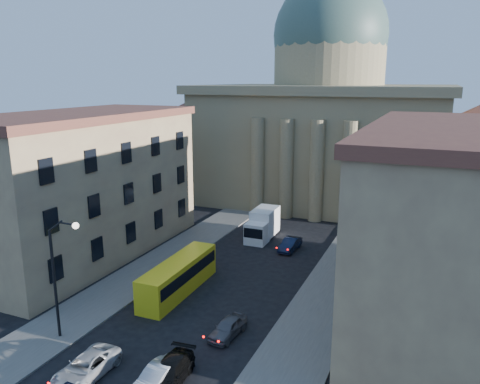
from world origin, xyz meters
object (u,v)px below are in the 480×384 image
object	(u,v)px
car_right_near	(157,377)
box_truck	(262,225)
street_lamp	(59,269)
city_bus	(179,275)

from	to	relation	value
car_right_near	box_truck	bearing A→B (deg)	101.41
street_lamp	city_bus	bearing A→B (deg)	70.39
city_bus	car_right_near	bearing A→B (deg)	-66.02
street_lamp	car_right_near	bearing A→B (deg)	-12.35
city_bus	box_truck	xyz separation A→B (m)	(1.67, 15.95, 0.04)
car_right_near	city_bus	world-z (taller)	city_bus
car_right_near	box_truck	world-z (taller)	box_truck
street_lamp	car_right_near	distance (m)	10.19
street_lamp	car_right_near	xyz separation A→B (m)	(8.88, -1.94, -4.62)
car_right_near	city_bus	size ratio (longest dim) A/B	0.40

